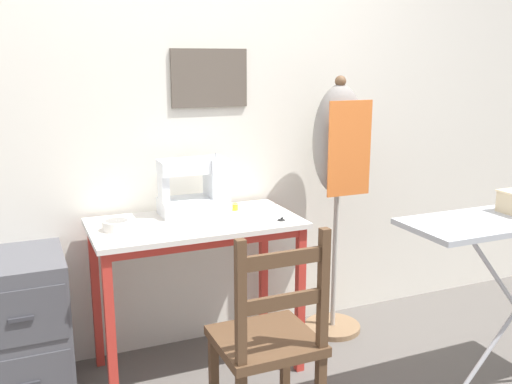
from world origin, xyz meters
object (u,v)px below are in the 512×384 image
fabric_bowl (117,225)px  thread_spool_near_machine (235,207)px  dress_form (338,156)px  filing_cabinet (23,328)px  scissors (282,219)px  wooden_chair (269,342)px  sewing_machine (197,188)px

fabric_bowl → thread_spool_near_machine: size_ratio=3.26×
thread_spool_near_machine → dress_form: (0.60, -0.01, 0.22)m
thread_spool_near_machine → filing_cabinet: size_ratio=0.06×
scissors → filing_cabinet: scissors is taller
scissors → filing_cabinet: bearing=170.1°
thread_spool_near_machine → wooden_chair: bearing=-101.0°
wooden_chair → filing_cabinet: wooden_chair is taller
fabric_bowl → dress_form: size_ratio=0.09×
scissors → thread_spool_near_machine: bearing=122.7°
scissors → filing_cabinet: size_ratio=0.18×
thread_spool_near_machine → wooden_chair: (-0.14, -0.74, -0.37)m
thread_spool_near_machine → wooden_chair: wooden_chair is taller
fabric_bowl → dress_form: bearing=4.5°
dress_form → scissors: bearing=-152.9°
wooden_chair → dress_form: size_ratio=0.63×
fabric_bowl → thread_spool_near_machine: (0.62, 0.10, -0.00)m
filing_cabinet → dress_form: bearing=0.7°
sewing_machine → fabric_bowl: bearing=-162.0°
sewing_machine → wooden_chair: 0.91m
scissors → dress_form: size_ratio=0.08×
sewing_machine → thread_spool_near_machine: 0.22m
fabric_bowl → dress_form: 1.24m
thread_spool_near_machine → dress_form: size_ratio=0.03×
scissors → thread_spool_near_machine: (-0.15, 0.24, 0.02)m
sewing_machine → fabric_bowl: (-0.43, -0.14, -0.11)m
fabric_bowl → wooden_chair: size_ratio=0.14×
filing_cabinet → dress_form: 1.78m
scissors → wooden_chair: (-0.30, -0.50, -0.35)m
scissors → fabric_bowl: bearing=170.3°
filing_cabinet → dress_form: size_ratio=0.47×
wooden_chair → dress_form: 1.20m
scissors → wooden_chair: 0.68m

